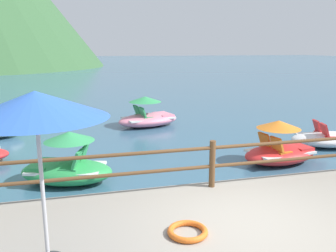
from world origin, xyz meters
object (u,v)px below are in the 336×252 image
Objects in this scene: pedal_boat_3 at (148,116)px; pedal_boat_5 at (67,166)px; pedal_boat_0 at (332,139)px; pedal_boat_4 at (280,149)px; beach_umbrella at (36,107)px; life_ring at (188,231)px.

pedal_boat_3 is 1.16× the size of pedal_boat_5.
pedal_boat_4 is (-2.57, -1.07, 0.16)m from pedal_boat_0.
pedal_boat_5 is at bearing -118.79° from pedal_boat_3.
pedal_boat_0 is 6.81m from pedal_boat_3.
pedal_boat_5 is at bearing -172.19° from pedal_boat_0.
pedal_boat_5 is (0.14, 3.90, -2.03)m from beach_umbrella.
pedal_boat_0 is at bearing -40.60° from pedal_boat_3.
life_ring is at bearing -136.28° from pedal_boat_4.
pedal_boat_4 is at bearing -64.72° from pedal_boat_3.
beach_umbrella is at bearing -92.03° from pedal_boat_5.
life_ring is 7.98m from pedal_boat_0.
life_ring is 9.26m from pedal_boat_3.
pedal_boat_0 is 1.01× the size of pedal_boat_3.
pedal_boat_5 is at bearing 116.67° from life_ring.
beach_umbrella is 0.95× the size of pedal_boat_4.
pedal_boat_4 is (5.79, 3.95, -2.04)m from beach_umbrella.
pedal_boat_0 is 2.79m from pedal_boat_4.
beach_umbrella is 7.31m from pedal_boat_4.
pedal_boat_5 is (-3.06, -5.56, 0.01)m from pedal_boat_3.
pedal_boat_3 is 6.09m from pedal_boat_4.
beach_umbrella is 4.39m from pedal_boat_5.
pedal_boat_0 is at bearing 30.99° from beach_umbrella.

